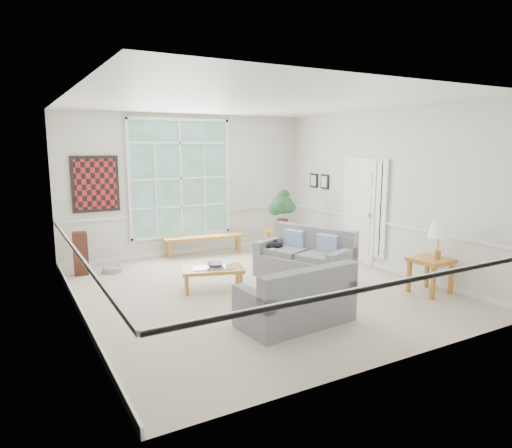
{
  "coord_description": "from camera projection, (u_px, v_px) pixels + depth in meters",
  "views": [
    {
      "loc": [
        -3.56,
        -6.33,
        2.34
      ],
      "look_at": [
        0.1,
        0.2,
        1.05
      ],
      "focal_mm": 32.0,
      "sensor_mm": 36.0,
      "label": 1
    }
  ],
  "objects": [
    {
      "name": "floor",
      "position": [
        257.0,
        289.0,
        7.56
      ],
      "size": [
        5.5,
        6.0,
        0.01
      ],
      "primitive_type": "cube",
      "color": "#B7AB97",
      "rests_on": "ground"
    },
    {
      "name": "ceiling",
      "position": [
        257.0,
        102.0,
        7.05
      ],
      "size": [
        5.5,
        6.0,
        0.02
      ],
      "primitive_type": "cube",
      "color": "white",
      "rests_on": "ground"
    },
    {
      "name": "wall_back",
      "position": [
        189.0,
        185.0,
        9.88
      ],
      "size": [
        5.5,
        0.02,
        3.0
      ],
      "primitive_type": "cube",
      "color": "silver",
      "rests_on": "ground"
    },
    {
      "name": "wall_front",
      "position": [
        398.0,
        228.0,
        4.72
      ],
      "size": [
        5.5,
        0.02,
        3.0
      ],
      "primitive_type": "cube",
      "color": "silver",
      "rests_on": "ground"
    },
    {
      "name": "wall_left",
      "position": [
        74.0,
        211.0,
        5.98
      ],
      "size": [
        0.02,
        6.0,
        3.0
      ],
      "primitive_type": "cube",
      "color": "silver",
      "rests_on": "ground"
    },
    {
      "name": "wall_right",
      "position": [
        383.0,
        191.0,
        8.63
      ],
      "size": [
        0.02,
        6.0,
        3.0
      ],
      "primitive_type": "cube",
      "color": "silver",
      "rests_on": "ground"
    },
    {
      "name": "window_back",
      "position": [
        181.0,
        178.0,
        9.73
      ],
      "size": [
        2.3,
        0.08,
        2.4
      ],
      "primitive_type": "cube",
      "color": "white",
      "rests_on": "wall_back"
    },
    {
      "name": "entry_door",
      "position": [
        359.0,
        210.0,
        9.2
      ],
      "size": [
        0.08,
        0.9,
        2.1
      ],
      "primitive_type": "cube",
      "color": "white",
      "rests_on": "floor"
    },
    {
      "name": "door_sidelight",
      "position": [
        382.0,
        209.0,
        8.64
      ],
      "size": [
        0.08,
        0.26,
        1.9
      ],
      "primitive_type": "cube",
      "color": "white",
      "rests_on": "wall_right"
    },
    {
      "name": "wall_art",
      "position": [
        95.0,
        184.0,
        8.88
      ],
      "size": [
        0.9,
        0.06,
        1.1
      ],
      "primitive_type": "cube",
      "color": "#591316",
      "rests_on": "wall_back"
    },
    {
      "name": "wall_frame_near",
      "position": [
        324.0,
        182.0,
        10.11
      ],
      "size": [
        0.04,
        0.26,
        0.32
      ],
      "primitive_type": "cube",
      "color": "black",
      "rests_on": "wall_right"
    },
    {
      "name": "wall_frame_far",
      "position": [
        314.0,
        180.0,
        10.45
      ],
      "size": [
        0.04,
        0.26,
        0.32
      ],
      "primitive_type": "cube",
      "color": "black",
      "rests_on": "wall_right"
    },
    {
      "name": "loveseat_right",
      "position": [
        304.0,
        254.0,
        8.05
      ],
      "size": [
        1.41,
        1.86,
        0.9
      ],
      "primitive_type": "cube",
      "rotation": [
        0.0,
        0.0,
        0.38
      ],
      "color": "slate",
      "rests_on": "floor"
    },
    {
      "name": "loveseat_front",
      "position": [
        295.0,
        294.0,
        6.02
      ],
      "size": [
        1.55,
        0.89,
        0.81
      ],
      "primitive_type": "cube",
      "rotation": [
        0.0,
        0.0,
        0.08
      ],
      "color": "slate",
      "rests_on": "floor"
    },
    {
      "name": "coffee_table",
      "position": [
        213.0,
        279.0,
        7.47
      ],
      "size": [
        1.11,
        0.82,
        0.37
      ],
      "primitive_type": "cube",
      "rotation": [
        0.0,
        0.0,
        -0.32
      ],
      "color": "#AF7528",
      "rests_on": "floor"
    },
    {
      "name": "pewter_bowl",
      "position": [
        215.0,
        264.0,
        7.51
      ],
      "size": [
        0.49,
        0.49,
        0.09
      ],
      "primitive_type": "imported",
      "rotation": [
        0.0,
        0.0,
        -0.66
      ],
      "color": "#A0A0A5",
      "rests_on": "coffee_table"
    },
    {
      "name": "window_bench",
      "position": [
        204.0,
        245.0,
        9.89
      ],
      "size": [
        1.77,
        0.57,
        0.41
      ],
      "primitive_type": "cube",
      "rotation": [
        0.0,
        0.0,
        -0.14
      ],
      "color": "#AF7528",
      "rests_on": "floor"
    },
    {
      "name": "end_table",
      "position": [
        282.0,
        241.0,
        10.08
      ],
      "size": [
        0.67,
        0.67,
        0.53
      ],
      "primitive_type": "cube",
      "rotation": [
        0.0,
        0.0,
        0.34
      ],
      "color": "#AF7528",
      "rests_on": "floor"
    },
    {
      "name": "houseplant",
      "position": [
        282.0,
        209.0,
        9.97
      ],
      "size": [
        0.66,
        0.66,
        0.88
      ],
      "primitive_type": null,
      "rotation": [
        0.0,
        0.0,
        0.36
      ],
      "color": "#224829",
      "rests_on": "end_table"
    },
    {
      "name": "side_table",
      "position": [
        430.0,
        276.0,
        7.29
      ],
      "size": [
        0.59,
        0.59,
        0.57
      ],
      "primitive_type": "cube",
      "rotation": [
        0.0,
        0.0,
        0.06
      ],
      "color": "#AF7528",
      "rests_on": "floor"
    },
    {
      "name": "table_lamp",
      "position": [
        439.0,
        240.0,
        7.16
      ],
      "size": [
        0.42,
        0.42,
        0.6
      ],
      "primitive_type": null,
      "rotation": [
        0.0,
        0.0,
        -0.24
      ],
      "color": "white",
      "rests_on": "side_table"
    },
    {
      "name": "pet_bed",
      "position": [
        112.0,
        269.0,
        8.53
      ],
      "size": [
        0.5,
        0.5,
        0.11
      ],
      "primitive_type": "cylinder",
      "rotation": [
        0.0,
        0.0,
        0.42
      ],
      "color": "gray",
      "rests_on": "floor"
    },
    {
      "name": "floor_speaker",
      "position": [
        80.0,
        253.0,
        8.31
      ],
      "size": [
        0.27,
        0.22,
        0.8
      ],
      "primitive_type": "cube",
      "rotation": [
        0.0,
        0.0,
        -0.11
      ],
      "color": "#3B1D11",
      "rests_on": "floor"
    },
    {
      "name": "cat",
      "position": [
        274.0,
        246.0,
        8.32
      ],
      "size": [
        0.42,
        0.4,
        0.16
      ],
      "primitive_type": "ellipsoid",
      "rotation": [
        0.0,
        0.0,
        0.65
      ],
      "color": "black",
      "rests_on": "loveseat_right"
    }
  ]
}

